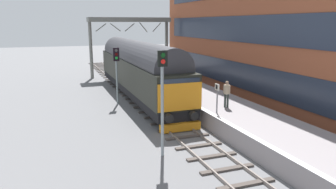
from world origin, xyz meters
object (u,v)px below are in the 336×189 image
at_px(signal_post_near, 162,93).
at_px(platform_number_sign, 217,94).
at_px(signal_post_mid, 117,68).
at_px(diesel_locomotive, 138,68).
at_px(waiting_passenger, 227,92).

bearing_deg(signal_post_near, platform_number_sign, 31.05).
bearing_deg(platform_number_sign, signal_post_mid, 117.77).
distance_m(diesel_locomotive, signal_post_mid, 2.67).
distance_m(diesel_locomotive, signal_post_near, 12.29).
distance_m(signal_post_mid, waiting_passenger, 8.86).
bearing_deg(signal_post_mid, platform_number_sign, -62.23).
xyz_separation_m(signal_post_mid, waiting_passenger, (5.34, -7.03, -0.78)).
height_order(diesel_locomotive, platform_number_sign, diesel_locomotive).
xyz_separation_m(diesel_locomotive, signal_post_mid, (-2.07, -1.65, 0.29)).
xyz_separation_m(diesel_locomotive, signal_post_near, (-2.07, -12.10, 0.54)).
bearing_deg(signal_post_mid, signal_post_near, -90.00).
distance_m(signal_post_near, platform_number_sign, 4.95).
relative_size(signal_post_mid, waiting_passenger, 2.62).
height_order(signal_post_near, signal_post_mid, signal_post_near).
height_order(diesel_locomotive, waiting_passenger, diesel_locomotive).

